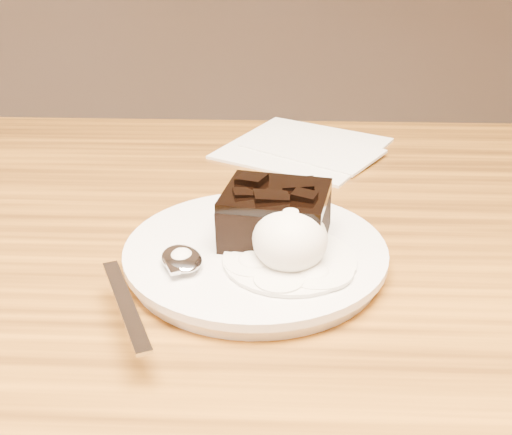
{
  "coord_description": "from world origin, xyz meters",
  "views": [
    {
      "loc": [
        0.14,
        -0.46,
        1.03
      ],
      "look_at": [
        0.12,
        0.03,
        0.79
      ],
      "focal_mm": 46.07,
      "sensor_mm": 36.0,
      "label": 1
    }
  ],
  "objects_px": {
    "plate": "(256,256)",
    "ice_cream_scoop": "(290,239)",
    "brownie": "(276,219)",
    "spoon": "(182,261)",
    "napkin": "(303,147)"
  },
  "relations": [
    {
      "from": "plate",
      "to": "ice_cream_scoop",
      "type": "relative_size",
      "value": 3.46
    },
    {
      "from": "plate",
      "to": "ice_cream_scoop",
      "type": "height_order",
      "value": "ice_cream_scoop"
    },
    {
      "from": "ice_cream_scoop",
      "to": "spoon",
      "type": "distance_m",
      "value": 0.09
    },
    {
      "from": "brownie",
      "to": "spoon",
      "type": "distance_m",
      "value": 0.09
    },
    {
      "from": "plate",
      "to": "ice_cream_scoop",
      "type": "xyz_separation_m",
      "value": [
        0.03,
        -0.02,
        0.03
      ]
    },
    {
      "from": "ice_cream_scoop",
      "to": "napkin",
      "type": "bearing_deg",
      "value": 86.45
    },
    {
      "from": "plate",
      "to": "brownie",
      "type": "xyz_separation_m",
      "value": [
        0.02,
        0.01,
        0.03
      ]
    },
    {
      "from": "brownie",
      "to": "spoon",
      "type": "relative_size",
      "value": 0.48
    },
    {
      "from": "plate",
      "to": "spoon",
      "type": "distance_m",
      "value": 0.07
    },
    {
      "from": "ice_cream_scoop",
      "to": "spoon",
      "type": "xyz_separation_m",
      "value": [
        -0.08,
        -0.01,
        -0.02
      ]
    },
    {
      "from": "plate",
      "to": "napkin",
      "type": "relative_size",
      "value": 1.29
    },
    {
      "from": "ice_cream_scoop",
      "to": "napkin",
      "type": "xyz_separation_m",
      "value": [
        0.02,
        0.3,
        -0.04
      ]
    },
    {
      "from": "plate",
      "to": "spoon",
      "type": "height_order",
      "value": "spoon"
    },
    {
      "from": "brownie",
      "to": "spoon",
      "type": "xyz_separation_m",
      "value": [
        -0.07,
        -0.05,
        -0.01
      ]
    },
    {
      "from": "plate",
      "to": "spoon",
      "type": "bearing_deg",
      "value": -149.41
    }
  ]
}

